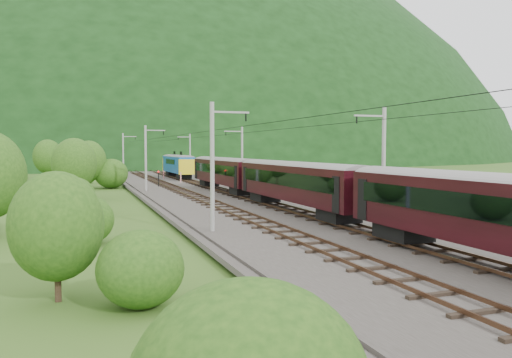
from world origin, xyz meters
name	(u,v)px	position (x,y,z in m)	size (l,w,h in m)	color
ground	(303,230)	(0.00, 0.00, 0.00)	(600.00, 600.00, 0.00)	#34551A
railbed	(253,211)	(0.00, 10.00, 0.15)	(14.00, 220.00, 0.30)	#38332D
track_left	(226,209)	(-2.40, 10.00, 0.37)	(2.40, 220.00, 0.27)	brown
track_right	(279,207)	(2.40, 10.00, 0.37)	(2.40, 220.00, 0.27)	brown
catenary_left	(146,156)	(-6.12, 32.00, 4.50)	(2.54, 192.28, 8.00)	gray
catenary_right	(242,156)	(6.12, 32.00, 4.50)	(2.54, 192.28, 8.00)	gray
overhead_wires	(253,129)	(0.00, 10.00, 7.10)	(4.83, 198.00, 0.03)	black
mountain_main	(104,159)	(0.00, 260.00, 0.00)	(504.00, 360.00, 244.00)	black
train	(369,185)	(2.40, -4.20, 3.26)	(2.72, 131.25, 4.71)	black
hazard_post_near	(164,174)	(0.03, 57.13, 1.01)	(0.15, 0.15, 1.43)	red
hazard_post_far	(181,177)	(0.71, 45.40, 1.10)	(0.17, 0.17, 1.60)	red
signal	(159,177)	(-3.71, 38.37, 1.56)	(0.24, 0.24, 2.15)	black
vegetation_left	(71,174)	(-14.66, 22.73, 2.96)	(14.13, 143.91, 7.07)	#1E4512
vegetation_right	(341,187)	(12.56, 17.16, 1.31)	(5.33, 99.07, 3.07)	#1E4512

